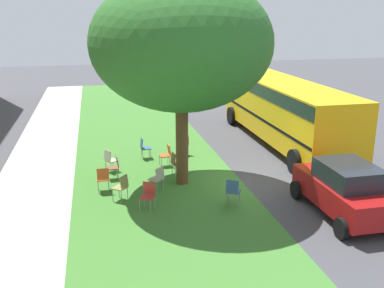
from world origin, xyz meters
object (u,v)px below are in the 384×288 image
Objects in this scene: chair_8 at (144,147)px; chair_9 at (158,177)px; chair_4 at (148,194)px; parked_car at (345,189)px; school_bus at (284,106)px; chair_7 at (110,159)px; chair_3 at (166,154)px; chair_5 at (183,143)px; chair_6 at (233,190)px; chair_1 at (122,186)px; chair_10 at (103,178)px; street_tree at (181,44)px; chair_2 at (115,166)px; chair_0 at (176,162)px.

chair_9 is at bearing -179.58° from chair_8.
chair_4 is 6.01m from parked_car.
school_bus is (7.64, -1.37, 0.92)m from parked_car.
chair_7 is 8.65m from parked_car.
chair_7 is at bearing 15.02° from chair_4.
chair_3 and chair_9 have the same top height.
chair_4 is 5.62m from chair_5.
chair_3 is 0.24× the size of parked_car.
parked_car reaches higher than chair_6.
chair_1 is 1.14m from chair_4.
chair_7 is 8.54m from school_bus.
parked_car reaches higher than chair_3.
chair_10 is at bearing 64.30° from parked_car.
chair_8 is at bearing 22.39° from chair_6.
chair_3 is (3.06, -1.99, 0.00)m from chair_1.
chair_4 is at bearing 162.51° from chair_3.
parked_car is (-5.38, -6.77, 0.32)m from chair_7.
chair_10 is (-0.22, 2.81, -4.41)m from street_tree.
school_bus is at bearing -10.20° from parked_car.
street_tree is 8.18× the size of chair_2.
school_bus is (4.01, -5.66, -3.17)m from street_tree.
chair_5 is (5.18, -2.19, 0.00)m from chair_4.
chair_0 is at bearing -171.07° from chair_3.
school_bus is at bearing -70.82° from chair_3.
chair_8 is at bearing 38.14° from parked_car.
street_tree is 0.69× the size of school_bus.
chair_6 is at bearing -157.61° from chair_8.
chair_4 is at bearing -142.89° from chair_10.
chair_1 is at bearing -176.72° from chair_2.
chair_9 is at bearing 124.79° from school_bus.
chair_7 is at bearing 8.79° from chair_2.
chair_0 and chair_5 have the same top height.
chair_3 is 1.38m from chair_8.
school_bus is at bearing -63.49° from chair_10.
street_tree is at bearing -85.62° from chair_10.
chair_2 is at bearing 86.95° from chair_0.
chair_9 is (-3.71, -0.03, 0.00)m from chair_8.
chair_10 is at bearing 130.27° from chair_3.
chair_6 is at bearing -174.85° from chair_5.
street_tree is at bearing 125.32° from school_bus.
street_tree is 8.18× the size of chair_10.
chair_2 is 8.67m from school_bus.
chair_7 is 0.08× the size of school_bus.
chair_0 is 2.47m from chair_8.
parked_car is at bearing -114.22° from chair_6.
parked_car reaches higher than chair_10.
chair_10 is (0.90, 0.57, 0.00)m from chair_1.
chair_9 is at bearing 156.17° from chair_5.
chair_7 is at bearing 42.64° from chair_6.
chair_4 is 0.24× the size of parked_car.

